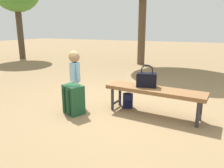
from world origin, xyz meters
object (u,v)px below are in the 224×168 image
(backpack_large, at_px, (74,97))
(handbag, at_px, (147,79))
(park_bench, at_px, (154,92))
(child_standing, at_px, (75,69))
(backpack_small, at_px, (128,100))

(backpack_large, bearing_deg, handbag, -152.72)
(park_bench, relative_size, backpack_large, 2.92)
(handbag, xyz_separation_m, backpack_large, (1.07, 0.55, -0.30))
(child_standing, bearing_deg, park_bench, -177.57)
(child_standing, xyz_separation_m, backpack_small, (-0.98, -0.19, -0.52))
(park_bench, distance_m, backpack_large, 1.33)
(park_bench, xyz_separation_m, backpack_small, (0.50, -0.13, -0.25))
(park_bench, xyz_separation_m, backpack_large, (1.23, 0.50, -0.12))
(park_bench, height_order, handbag, handbag)
(park_bench, height_order, backpack_small, park_bench)
(park_bench, relative_size, backpack_small, 5.50)
(handbag, relative_size, backpack_small, 1.24)
(backpack_large, bearing_deg, park_bench, -157.96)
(park_bench, bearing_deg, handbag, -20.06)
(handbag, height_order, backpack_large, handbag)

